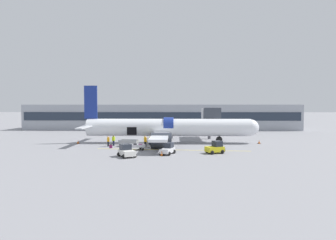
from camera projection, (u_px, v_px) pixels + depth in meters
ground_plane at (151, 147)px, 48.65m from camera, size 500.00×500.00×0.00m
apron_marking_line at (172, 150)px, 45.90m from camera, size 23.58×2.22×0.01m
terminal_strip at (162, 117)px, 85.89m from camera, size 76.35×10.68×7.01m
jet_bridge_stub at (210, 115)px, 59.81m from camera, size 3.15×10.60×6.38m
airplane at (166, 128)px, 54.26m from camera, size 32.83×27.50×10.40m
baggage_tug_lead at (126, 151)px, 39.71m from camera, size 2.82×3.33×1.66m
baggage_tug_mid at (215, 148)px, 42.58m from camera, size 2.94×2.57×1.76m
baggage_tug_rear at (168, 149)px, 41.90m from camera, size 2.36×3.21×1.56m
baggage_cart_loading at (130, 143)px, 49.76m from camera, size 4.12×2.28×1.10m
baggage_cart_queued at (136, 147)px, 45.64m from camera, size 3.87×2.64×0.99m
ground_crew_loader_a at (108, 141)px, 49.74m from camera, size 0.55×0.55×1.73m
ground_crew_loader_b at (150, 140)px, 51.50m from camera, size 0.41×0.55×1.57m
ground_crew_driver at (114, 140)px, 50.47m from camera, size 0.58×0.58×1.80m
ground_crew_supervisor at (145, 140)px, 50.73m from camera, size 0.50×0.59×1.71m
ground_crew_helper at (151, 141)px, 49.15m from camera, size 0.55×0.54×1.71m
ground_crew_marshal at (145, 141)px, 48.69m from camera, size 0.59×0.59×1.84m
suitcase_on_tarmac_upright at (111, 146)px, 47.74m from camera, size 0.46×0.18×0.63m
safety_cone_nose at (259, 142)px, 53.40m from camera, size 0.59×0.59×0.62m
safety_cone_engine_left at (162, 153)px, 40.47m from camera, size 0.51×0.51×0.68m
safety_cone_wingtip at (170, 147)px, 47.56m from camera, size 0.62×0.62×0.59m
safety_cone_tail at (78, 142)px, 53.48m from camera, size 0.61×0.61×0.60m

